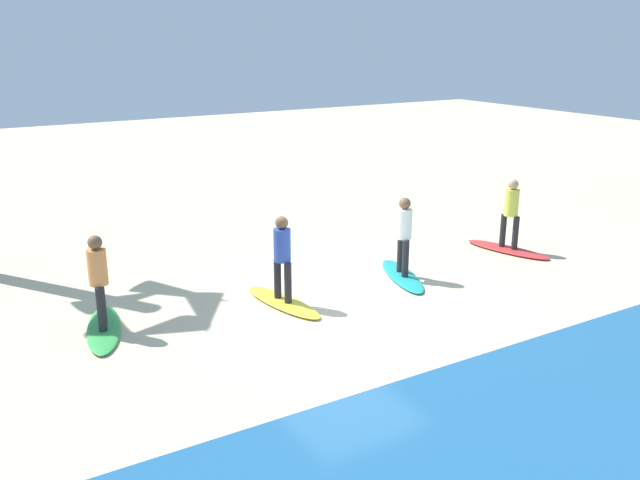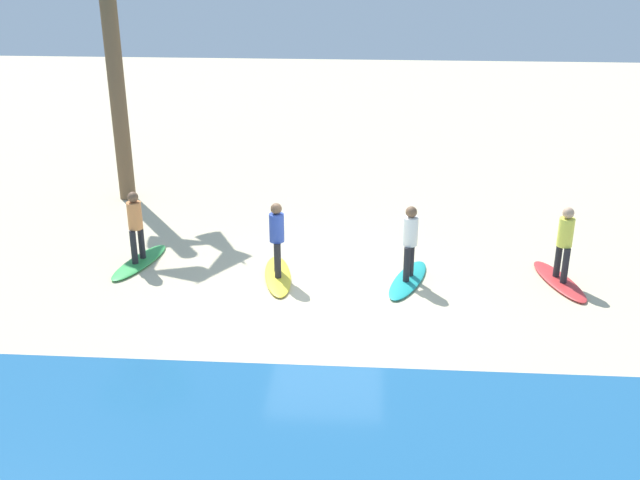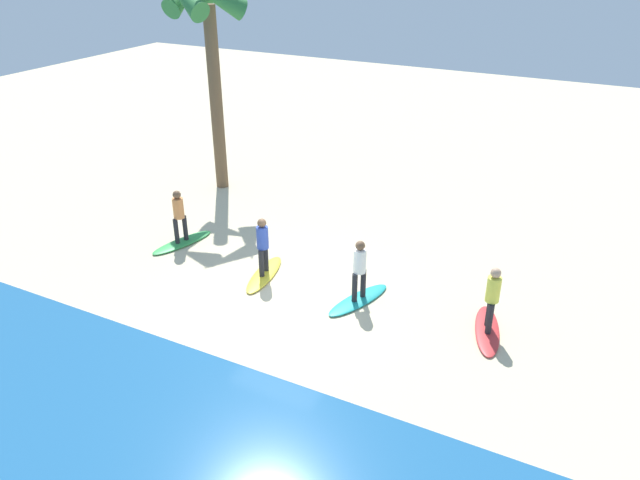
# 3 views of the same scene
# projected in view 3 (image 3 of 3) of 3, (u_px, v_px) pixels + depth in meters

# --- Properties ---
(ground_plane) EXTENTS (60.00, 60.00, 0.00)m
(ground_plane) POSITION_uv_depth(u_px,v_px,m) (289.00, 295.00, 15.74)
(ground_plane) COLOR beige
(surfboard_red) EXTENTS (1.09, 2.17, 0.09)m
(surfboard_red) POSITION_uv_depth(u_px,v_px,m) (487.00, 330.00, 14.29)
(surfboard_red) COLOR red
(surfboard_red) RESTS_ON ground
(surfer_red) EXTENTS (0.32, 0.45, 1.64)m
(surfer_red) POSITION_uv_depth(u_px,v_px,m) (493.00, 295.00, 13.83)
(surfer_red) COLOR #232328
(surfer_red) RESTS_ON surfboard_red
(surfboard_teal) EXTENTS (1.20, 2.17, 0.09)m
(surfboard_teal) POSITION_uv_depth(u_px,v_px,m) (358.00, 300.00, 15.47)
(surfboard_teal) COLOR teal
(surfboard_teal) RESTS_ON ground
(surfer_teal) EXTENTS (0.32, 0.44, 1.64)m
(surfer_teal) POSITION_uv_depth(u_px,v_px,m) (360.00, 266.00, 15.02)
(surfer_teal) COLOR #232328
(surfer_teal) RESTS_ON surfboard_teal
(surfboard_yellow) EXTENTS (0.90, 2.16, 0.09)m
(surfboard_yellow) POSITION_uv_depth(u_px,v_px,m) (264.00, 274.00, 16.62)
(surfboard_yellow) COLOR yellow
(surfboard_yellow) RESTS_ON ground
(surfer_yellow) EXTENTS (0.32, 0.46, 1.64)m
(surfer_yellow) POSITION_uv_depth(u_px,v_px,m) (263.00, 242.00, 16.17)
(surfer_yellow) COLOR #232328
(surfer_yellow) RESTS_ON surfboard_yellow
(surfboard_green) EXTENTS (1.09, 2.17, 0.09)m
(surfboard_green) POSITION_uv_depth(u_px,v_px,m) (182.00, 242.00, 18.33)
(surfboard_green) COLOR green
(surfboard_green) RESTS_ON ground
(surfer_green) EXTENTS (0.32, 0.45, 1.64)m
(surfer_green) POSITION_uv_depth(u_px,v_px,m) (179.00, 213.00, 17.88)
(surfer_green) COLOR #232328
(surfer_green) RESTS_ON surfboard_green
(palm_tree) EXTENTS (2.88, 3.03, 7.29)m
(palm_tree) POSITION_uv_depth(u_px,v_px,m) (210.00, 20.00, 19.86)
(palm_tree) COLOR brown
(palm_tree) RESTS_ON ground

